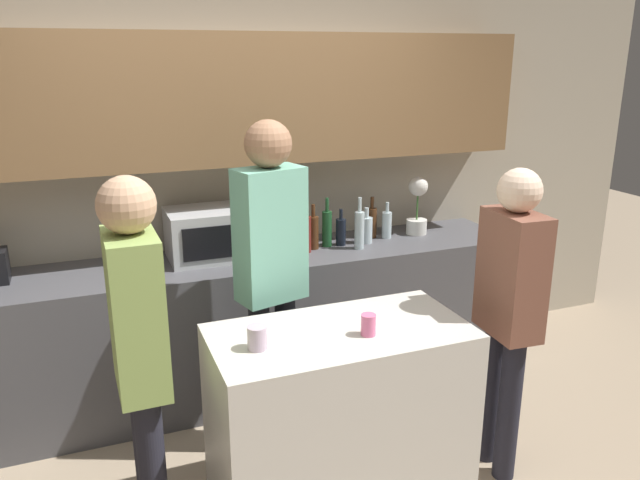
% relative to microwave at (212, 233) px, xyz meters
% --- Properties ---
extents(back_wall, '(6.40, 0.40, 2.70)m').
position_rel_microwave_xyz_m(back_wall, '(0.15, 0.20, 0.49)').
color(back_wall, '#B2A893').
rests_on(back_wall, ground_plane).
extents(back_counter, '(3.60, 0.62, 0.90)m').
position_rel_microwave_xyz_m(back_counter, '(0.15, -0.07, -0.60)').
color(back_counter, '#4C4C51').
rests_on(back_counter, ground_plane).
extents(kitchen_island, '(1.17, 0.60, 0.90)m').
position_rel_microwave_xyz_m(kitchen_island, '(0.31, -1.24, -0.60)').
color(kitchen_island, beige).
rests_on(kitchen_island, ground_plane).
extents(microwave, '(0.52, 0.39, 0.30)m').
position_rel_microwave_xyz_m(microwave, '(0.00, 0.00, 0.00)').
color(microwave, '#B7BABC').
rests_on(microwave, back_counter).
extents(potted_plant, '(0.14, 0.14, 0.40)m').
position_rel_microwave_xyz_m(potted_plant, '(1.40, 0.00, 0.05)').
color(potted_plant, silver).
rests_on(potted_plant, back_counter).
extents(bottle_0, '(0.08, 0.08, 0.31)m').
position_rel_microwave_xyz_m(bottle_0, '(0.56, -0.10, -0.03)').
color(bottle_0, maroon).
rests_on(bottle_0, back_counter).
extents(bottle_1, '(0.07, 0.07, 0.29)m').
position_rel_microwave_xyz_m(bottle_1, '(0.63, -0.06, -0.04)').
color(bottle_1, '#472814').
rests_on(bottle_1, back_counter).
extents(bottle_2, '(0.06, 0.06, 0.32)m').
position_rel_microwave_xyz_m(bottle_2, '(0.73, -0.04, -0.03)').
color(bottle_2, '#194723').
rests_on(bottle_2, back_counter).
extents(bottle_3, '(0.07, 0.07, 0.24)m').
position_rel_microwave_xyz_m(bottle_3, '(0.82, -0.05, -0.06)').
color(bottle_3, black).
rests_on(bottle_3, back_counter).
extents(bottle_4, '(0.06, 0.06, 0.33)m').
position_rel_microwave_xyz_m(bottle_4, '(0.90, -0.16, -0.02)').
color(bottle_4, silver).
rests_on(bottle_4, back_counter).
extents(bottle_5, '(0.08, 0.08, 0.23)m').
position_rel_microwave_xyz_m(bottle_5, '(0.99, -0.07, -0.06)').
color(bottle_5, silver).
rests_on(bottle_5, back_counter).
extents(bottle_6, '(0.07, 0.07, 0.28)m').
position_rel_microwave_xyz_m(bottle_6, '(1.08, 0.03, -0.04)').
color(bottle_6, '#472814').
rests_on(bottle_6, back_counter).
extents(bottle_7, '(0.07, 0.07, 0.24)m').
position_rel_microwave_xyz_m(bottle_7, '(1.17, -0.01, -0.06)').
color(bottle_7, silver).
rests_on(bottle_7, back_counter).
extents(cup_0, '(0.08, 0.08, 0.10)m').
position_rel_microwave_xyz_m(cup_0, '(-0.08, -1.28, -0.10)').
color(cup_0, '#BCA5BB').
rests_on(cup_0, kitchen_island).
extents(cup_1, '(0.07, 0.07, 0.10)m').
position_rel_microwave_xyz_m(cup_1, '(0.40, -1.33, -0.10)').
color(cup_1, pink).
rests_on(cup_1, kitchen_island).
extents(person_left, '(0.21, 0.35, 1.58)m').
position_rel_microwave_xyz_m(person_left, '(1.17, -1.30, -0.11)').
color(person_left, black).
rests_on(person_left, ground_plane).
extents(person_center, '(0.22, 0.34, 1.66)m').
position_rel_microwave_xyz_m(person_center, '(-0.55, -1.26, -0.06)').
color(person_center, black).
rests_on(person_center, ground_plane).
extents(person_right, '(0.38, 0.27, 1.78)m').
position_rel_microwave_xyz_m(person_right, '(0.16, -0.68, 0.03)').
color(person_right, black).
rests_on(person_right, ground_plane).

